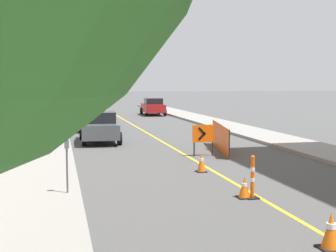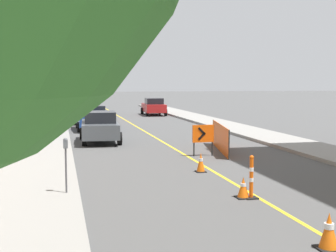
{
  "view_description": "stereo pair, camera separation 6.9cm",
  "coord_description": "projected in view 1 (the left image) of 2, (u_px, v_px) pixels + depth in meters",
  "views": [
    {
      "loc": [
        -5.2,
        4.68,
        3.1
      ],
      "look_at": [
        -0.14,
        26.23,
        1.0
      ],
      "focal_mm": 50.0,
      "sensor_mm": 36.0,
      "label": 1
    },
    {
      "loc": [
        -5.13,
        4.66,
        3.1
      ],
      "look_at": [
        -0.14,
        26.23,
        1.0
      ],
      "focal_mm": 50.0,
      "sensor_mm": 36.0,
      "label": 2
    }
  ],
  "objects": [
    {
      "name": "traffic_cone_fourth",
      "position": [
        244.0,
        188.0,
        12.49
      ],
      "size": [
        0.39,
        0.39,
        0.57
      ],
      "color": "black",
      "rests_on": "ground_plane"
    },
    {
      "name": "parked_car_curb_mid",
      "position": [
        91.0,
        118.0,
        30.03
      ],
      "size": [
        1.94,
        4.33,
        1.59
      ],
      "rotation": [
        0.0,
        0.0,
        0.02
      ],
      "color": "navy",
      "rests_on": "ground_plane"
    },
    {
      "name": "parked_car_opposite_side",
      "position": [
        153.0,
        107.0,
        43.43
      ],
      "size": [
        2.04,
        4.4,
        1.59
      ],
      "rotation": [
        0.0,
        0.0,
        -0.06
      ],
      "color": "maroon",
      "rests_on": "ground_plane"
    },
    {
      "name": "sidewalk_left",
      "position": [
        45.0,
        135.0,
        26.54
      ],
      "size": [
        2.63,
        63.91,
        0.16
      ],
      "color": "gray",
      "rests_on": "ground_plane"
    },
    {
      "name": "sidewalk_right",
      "position": [
        242.0,
        130.0,
        29.26
      ],
      "size": [
        2.63,
        63.91,
        0.16
      ],
      "color": "gray",
      "rests_on": "ground_plane"
    },
    {
      "name": "parked_car_curb_far",
      "position": [
        86.0,
        112.0,
        35.06
      ],
      "size": [
        2.01,
        4.38,
        1.59
      ],
      "rotation": [
        0.0,
        0.0,
        0.05
      ],
      "color": "maroon",
      "rests_on": "ground_plane"
    },
    {
      "name": "traffic_cone_fifth",
      "position": [
        201.0,
        162.0,
        16.07
      ],
      "size": [
        0.35,
        0.35,
        0.67
      ],
      "color": "black",
      "rests_on": "ground_plane"
    },
    {
      "name": "delineator_post_rear",
      "position": [
        252.0,
        180.0,
        12.42
      ],
      "size": [
        0.33,
        0.33,
        1.16
      ],
      "color": "black",
      "rests_on": "ground_plane"
    },
    {
      "name": "traffic_cone_third",
      "position": [
        331.0,
        231.0,
        8.66
      ],
      "size": [
        0.44,
        0.44,
        0.69
      ],
      "color": "black",
      "rests_on": "ground_plane"
    },
    {
      "name": "parking_meter_near_curb",
      "position": [
        67.0,
        154.0,
        12.34
      ],
      "size": [
        0.12,
        0.11,
        1.47
      ],
      "color": "#4C4C51",
      "rests_on": "sidewalk_left"
    },
    {
      "name": "lane_stripe",
      "position": [
        148.0,
        134.0,
        27.91
      ],
      "size": [
        0.12,
        63.91,
        0.01
      ],
      "color": "gold",
      "rests_on": "ground_plane"
    },
    {
      "name": "arrow_barricade_primary",
      "position": [
        203.0,
        135.0,
        19.5
      ],
      "size": [
        0.94,
        0.12,
        1.31
      ],
      "rotation": [
        0.0,
        0.0,
        0.06
      ],
      "color": "#EF560C",
      "rests_on": "ground_plane"
    },
    {
      "name": "parked_car_curb_near",
      "position": [
        100.0,
        127.0,
        23.96
      ],
      "size": [
        2.03,
        4.39,
        1.59
      ],
      "rotation": [
        0.0,
        0.0,
        -0.05
      ],
      "color": "#474C51",
      "rests_on": "ground_plane"
    },
    {
      "name": "safety_mesh_fence",
      "position": [
        220.0,
        138.0,
        20.97
      ],
      "size": [
        0.99,
        4.83,
        1.2
      ],
      "rotation": [
        0.0,
        0.0,
        1.38
      ],
      "color": "#EF560C",
      "rests_on": "ground_plane"
    }
  ]
}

